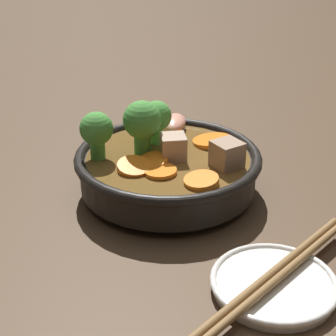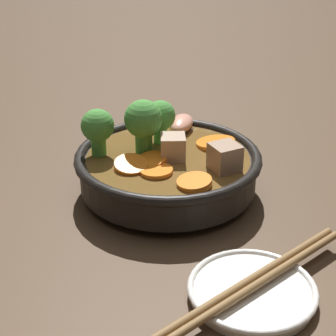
{
  "view_description": "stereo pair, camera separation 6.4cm",
  "coord_description": "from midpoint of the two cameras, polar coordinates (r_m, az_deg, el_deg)",
  "views": [
    {
      "loc": [
        -0.27,
        0.5,
        0.32
      ],
      "look_at": [
        0.0,
        0.0,
        0.03
      ],
      "focal_mm": 60.0,
      "sensor_mm": 36.0,
      "label": 1
    },
    {
      "loc": [
        -0.32,
        0.47,
        0.32
      ],
      "look_at": [
        0.0,
        0.0,
        0.03
      ],
      "focal_mm": 60.0,
      "sensor_mm": 36.0,
      "label": 2
    }
  ],
  "objects": [
    {
      "name": "side_saucer",
      "position": [
        0.51,
        12.21,
        -12.27
      ],
      "size": [
        0.11,
        0.11,
        0.01
      ],
      "color": "white",
      "rests_on": "ground_plane"
    },
    {
      "name": "chopsticks_pair",
      "position": [
        0.5,
        12.32,
        -11.43
      ],
      "size": [
        0.07,
        0.23,
        0.01
      ],
      "color": "olive",
      "rests_on": "side_saucer"
    },
    {
      "name": "ground_plane",
      "position": [
        0.66,
        2.8,
        -2.53
      ],
      "size": [
        3.0,
        3.0,
        0.0
      ],
      "primitive_type": "plane",
      "color": "#4C3826"
    },
    {
      "name": "stirfry_bowl",
      "position": [
        0.64,
        2.71,
        0.36
      ],
      "size": [
        0.21,
        0.21,
        0.11
      ],
      "color": "black",
      "rests_on": "ground_plane"
    }
  ]
}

